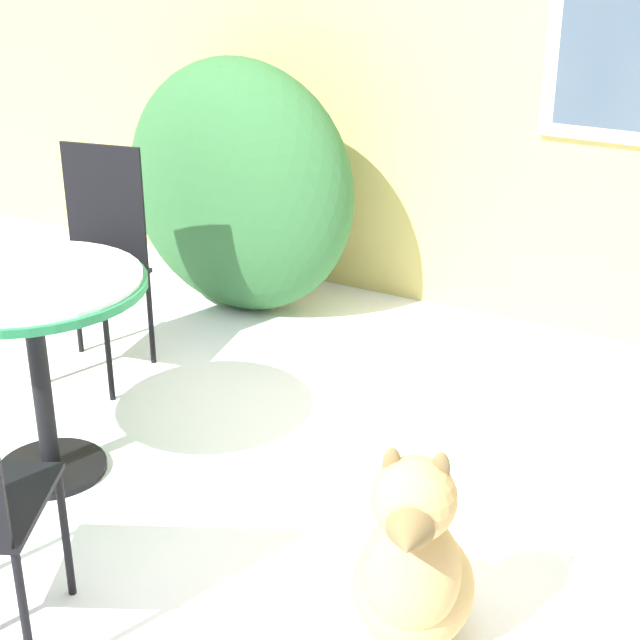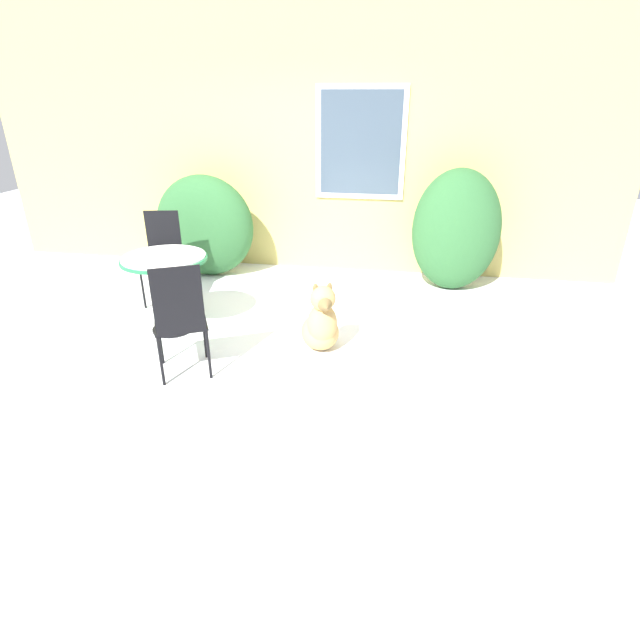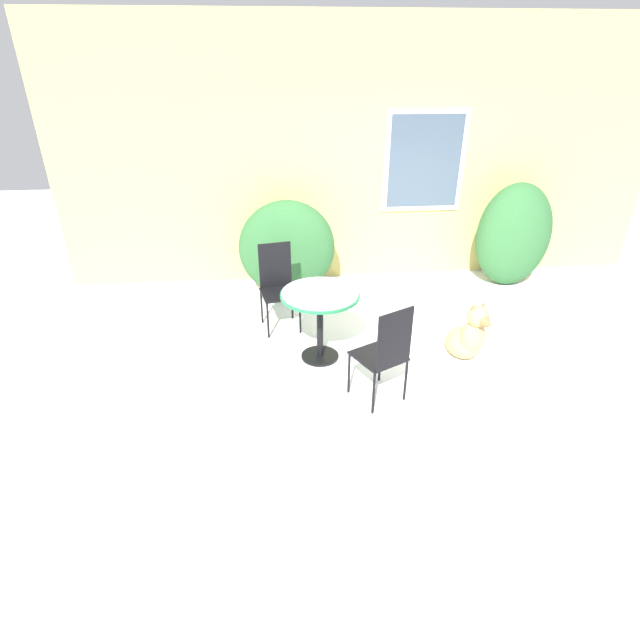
% 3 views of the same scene
% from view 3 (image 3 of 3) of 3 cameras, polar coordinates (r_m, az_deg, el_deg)
% --- Properties ---
extents(ground_plane, '(16.00, 16.00, 0.00)m').
position_cam_3_polar(ground_plane, '(5.43, 8.38, -3.80)').
color(ground_plane, white).
extents(house_wall, '(8.00, 0.10, 3.32)m').
position_cam_3_polar(house_wall, '(6.88, 5.31, 18.06)').
color(house_wall, tan).
rests_on(house_wall, ground_plane).
extents(shrub_left, '(1.24, 0.62, 1.25)m').
position_cam_3_polar(shrub_left, '(6.51, -3.79, 8.16)').
color(shrub_left, '#2D6033').
rests_on(shrub_left, ground_plane).
extents(shrub_middle, '(1.00, 0.70, 1.40)m').
position_cam_3_polar(shrub_middle, '(7.26, 21.24, 9.03)').
color(shrub_middle, '#2D6033').
rests_on(shrub_middle, ground_plane).
extents(patio_table, '(0.80, 0.80, 0.76)m').
position_cam_3_polar(patio_table, '(5.01, 0.00, 1.82)').
color(patio_table, black).
rests_on(patio_table, ground_plane).
extents(patio_chair_near_table, '(0.48, 0.48, 0.98)m').
position_cam_3_polar(patio_chair_near_table, '(5.73, -4.84, 4.14)').
color(patio_chair_near_table, black).
rests_on(patio_chair_near_table, ground_plane).
extents(patio_chair_far_side, '(0.55, 0.55, 0.98)m').
position_cam_3_polar(patio_chair_far_side, '(4.44, 7.42, -3.65)').
color(patio_chair_far_side, black).
rests_on(patio_chair_far_side, ground_plane).
extents(dog, '(0.45, 0.62, 0.68)m').
position_cam_3_polar(dog, '(5.38, 16.55, -1.88)').
color(dog, tan).
rests_on(dog, ground_plane).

